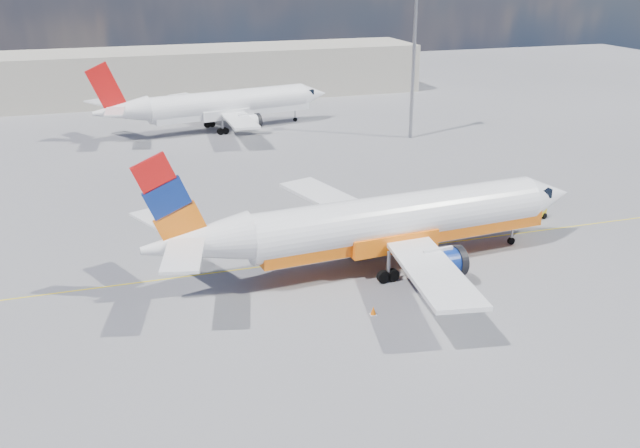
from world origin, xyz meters
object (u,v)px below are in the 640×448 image
object	(u,v)px
traffic_cone	(373,311)
second_jet	(222,105)
gse_tug	(530,209)
main_jet	(385,223)

from	to	relation	value
traffic_cone	second_jet	bearing A→B (deg)	89.32
second_jet	gse_tug	distance (m)	47.83
main_jet	traffic_cone	size ratio (longest dim) A/B	57.49
second_jet	gse_tug	size ratio (longest dim) A/B	10.34
second_jet	main_jet	bearing A→B (deg)	-97.92
traffic_cone	main_jet	bearing A→B (deg)	62.01
second_jet	traffic_cone	size ratio (longest dim) A/B	54.96
second_jet	traffic_cone	bearing A→B (deg)	-102.15
main_jet	gse_tug	xyz separation A→B (m)	(16.42, 5.56, -2.60)
gse_tug	main_jet	bearing A→B (deg)	176.16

